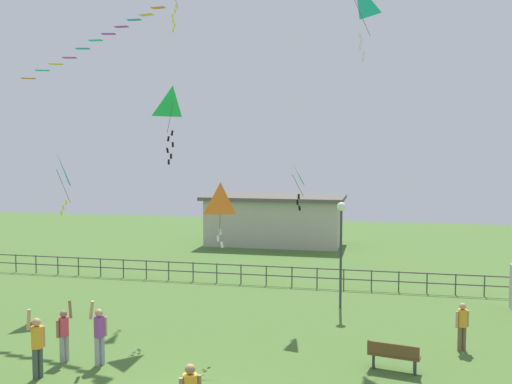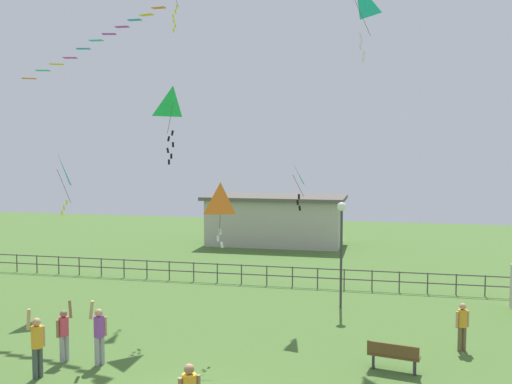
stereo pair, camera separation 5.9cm
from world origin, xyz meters
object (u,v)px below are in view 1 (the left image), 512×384
Objects in this scene: lamppost at (341,231)px; kite_2 at (173,106)px; kite_4 at (221,201)px; person_2 at (462,323)px; kite_5 at (57,171)px; kite_1 at (355,2)px; park_bench at (394,355)px; person_0 at (64,331)px; person_3 at (37,343)px; person_1 at (99,332)px; kite_0 at (293,176)px.

kite_2 is at bearing -154.21° from lamppost.
person_2 is at bearing 6.53° from kite_4.
kite_5 reaches higher than lamppost.
kite_1 is at bearing 15.56° from kite_2.
person_0 is (-9.84, -1.40, 0.48)m from park_bench.
person_0 is 0.90× the size of kite_4.
person_0 is 1.32m from person_3.
kite_4 is at bearing 42.05° from person_1.
person_1 reaches higher than person_0.
person_2 is 8.78m from kite_4.
park_bench is at bearing -51.17° from kite_0.
person_1 is 0.98× the size of person_3.
kite_2 is at bearing 156.54° from park_bench.
person_3 is 16.01m from kite_1.
lamppost is 2.17× the size of person_1.
kite_1 is at bearing 18.01° from kite_0.
kite_2 reaches higher than person_3.
kite_5 is at bearing 122.52° from person_0.
kite_0 is (6.12, 6.02, 4.57)m from person_0.
person_1 is (1.19, -0.01, 0.07)m from person_0.
person_0 is 0.93× the size of person_1.
person_1 is 1.79m from person_3.
person_2 is (4.18, -4.24, -2.28)m from lamppost.
kite_5 is at bearing -178.36° from kite_0.
person_0 is 1.19m from person_1.
lamppost is at bearing 107.12° from park_bench.
kite_0 reaches higher than person_1.
kite_5 is (-3.62, 7.06, 4.62)m from person_3.
kite_0 reaches higher than park_bench.
kite_2 is (-8.09, 3.51, 7.68)m from park_bench.
lamppost is at bearing 49.72° from person_1.
kite_2 is (1.75, 4.91, 7.20)m from person_0.
person_0 is at bearing -134.99° from lamppost.
kite_4 is (4.26, 4.04, 3.75)m from person_3.
park_bench is 3.15m from person_2.
person_2 is 0.77× the size of person_3.
kite_4 reaches higher than person_3.
kite_2 is (-6.10, -2.95, 4.96)m from lamppost.
kite_1 is at bearing 43.85° from person_3.
kite_2 is at bearing 83.45° from person_1.
lamppost reaches higher than park_bench.
lamppost reaches higher than person_3.
person_3 reaches higher than person_0.
kite_2 reaches higher than person_2.
lamppost is 2.79× the size of person_2.
lamppost is at bearing 134.61° from person_2.
lamppost is 6.38m from person_2.
kite_4 is (-7.82, -0.89, 3.88)m from person_2.
person_0 is at bearing -147.18° from kite_4.
kite_1 is (-3.69, 3.13, 11.13)m from person_2.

